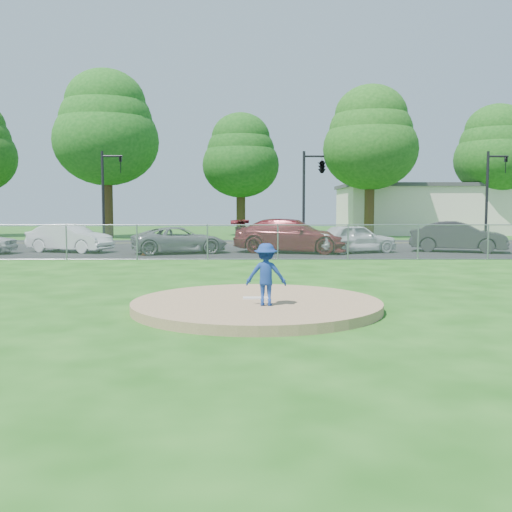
{
  "coord_description": "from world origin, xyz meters",
  "views": [
    {
      "loc": [
        -0.1,
        -12.24,
        2.18
      ],
      "look_at": [
        0.0,
        2.0,
        1.0
      ],
      "focal_mm": 40.0,
      "sensor_mm": 36.0,
      "label": 1
    }
  ],
  "objects": [
    {
      "name": "traffic_signal_left",
      "position": [
        -8.76,
        22.0,
        3.36
      ],
      "size": [
        1.28,
        0.2,
        5.6
      ],
      "color": "black",
      "rests_on": "ground"
    },
    {
      "name": "traffic_signal_right",
      "position": [
        14.24,
        22.0,
        3.36
      ],
      "size": [
        1.28,
        0.2,
        5.6
      ],
      "color": "black",
      "rests_on": "ground"
    },
    {
      "name": "parking_lot",
      "position": [
        0.0,
        16.5,
        0.01
      ],
      "size": [
        50.0,
        8.0,
        0.01
      ],
      "primitive_type": "cube",
      "color": "black",
      "rests_on": "ground"
    },
    {
      "name": "tree_far_right",
      "position": [
        20.0,
        35.0,
        7.06
      ],
      "size": [
        6.72,
        6.72,
        10.74
      ],
      "color": "#341E13",
      "rests_on": "ground"
    },
    {
      "name": "pitching_rubber",
      "position": [
        0.0,
        0.2,
        0.22
      ],
      "size": [
        0.6,
        0.15,
        0.04
      ],
      "primitive_type": "cube",
      "color": "white",
      "rests_on": "pitchers_mound"
    },
    {
      "name": "parked_car_darkred",
      "position": [
        1.87,
        15.99,
        0.85
      ],
      "size": [
        6.2,
        3.85,
        1.68
      ],
      "primitive_type": "imported",
      "rotation": [
        0.0,
        0.0,
        1.29
      ],
      "color": "maroon",
      "rests_on": "parking_lot"
    },
    {
      "name": "street",
      "position": [
        0.0,
        24.0,
        0.0
      ],
      "size": [
        60.0,
        7.0,
        0.01
      ],
      "primitive_type": "cube",
      "color": "black",
      "rests_on": "ground"
    },
    {
      "name": "tree_left",
      "position": [
        -11.0,
        31.0,
        8.24
      ],
      "size": [
        7.84,
        7.84,
        12.53
      ],
      "color": "#392615",
      "rests_on": "ground"
    },
    {
      "name": "tree_right",
      "position": [
        9.0,
        32.0,
        7.65
      ],
      "size": [
        7.28,
        7.28,
        11.63
      ],
      "color": "#3D2916",
      "rests_on": "ground"
    },
    {
      "name": "traffic_cone",
      "position": [
        -5.12,
        14.46,
        0.32
      ],
      "size": [
        0.32,
        0.32,
        0.62
      ],
      "primitive_type": "cone",
      "color": "#FF640D",
      "rests_on": "parking_lot"
    },
    {
      "name": "ground",
      "position": [
        0.0,
        10.0,
        0.0
      ],
      "size": [
        120.0,
        120.0,
        0.0
      ],
      "primitive_type": "plane",
      "color": "#154B10",
      "rests_on": "ground"
    },
    {
      "name": "pitchers_mound",
      "position": [
        0.0,
        0.0,
        0.1
      ],
      "size": [
        5.4,
        5.4,
        0.2
      ],
      "primitive_type": "cylinder",
      "color": "#937350",
      "rests_on": "ground"
    },
    {
      "name": "commercial_building",
      "position": [
        16.0,
        38.0,
        2.16
      ],
      "size": [
        16.4,
        9.4,
        4.3
      ],
      "color": "beige",
      "rests_on": "ground"
    },
    {
      "name": "parked_car_white",
      "position": [
        -9.26,
        16.38,
        0.72
      ],
      "size": [
        4.56,
        2.85,
        1.42
      ],
      "primitive_type": "imported",
      "rotation": [
        0.0,
        0.0,
        1.23
      ],
      "color": "white",
      "rests_on": "parking_lot"
    },
    {
      "name": "tree_center",
      "position": [
        -1.0,
        34.0,
        6.47
      ],
      "size": [
        6.16,
        6.16,
        9.84
      ],
      "color": "#372714",
      "rests_on": "ground"
    },
    {
      "name": "parked_car_pearl",
      "position": [
        4.95,
        15.78,
        0.73
      ],
      "size": [
        4.56,
        3.17,
        1.44
      ],
      "primitive_type": "imported",
      "rotation": [
        0.0,
        0.0,
        1.96
      ],
      "color": "silver",
      "rests_on": "parking_lot"
    },
    {
      "name": "parked_car_gray",
      "position": [
        -3.63,
        15.55,
        0.65
      ],
      "size": [
        5.08,
        3.49,
        1.29
      ],
      "primitive_type": "imported",
      "rotation": [
        0.0,
        0.0,
        1.89
      ],
      "color": "slate",
      "rests_on": "parking_lot"
    },
    {
      "name": "chain_link_fence",
      "position": [
        0.0,
        12.0,
        0.75
      ],
      "size": [
        40.0,
        0.06,
        1.5
      ],
      "primitive_type": "cube",
      "color": "gray",
      "rests_on": "ground"
    },
    {
      "name": "parked_car_charcoal",
      "position": [
        10.31,
        16.37,
        0.78
      ],
      "size": [
        4.95,
        3.22,
        1.54
      ],
      "primitive_type": "imported",
      "rotation": [
        0.0,
        0.0,
        1.2
      ],
      "color": "#29292B",
      "rests_on": "parking_lot"
    },
    {
      "name": "traffic_signal_center",
      "position": [
        3.97,
        22.0,
        4.61
      ],
      "size": [
        1.42,
        2.48,
        5.6
      ],
      "color": "black",
      "rests_on": "ground"
    },
    {
      "name": "pitcher",
      "position": [
        0.19,
        -0.64,
        0.84
      ],
      "size": [
        0.86,
        0.53,
        1.28
      ],
      "primitive_type": "imported",
      "rotation": [
        0.0,
        0.0,
        3.07
      ],
      "color": "navy",
      "rests_on": "pitchers_mound"
    }
  ]
}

